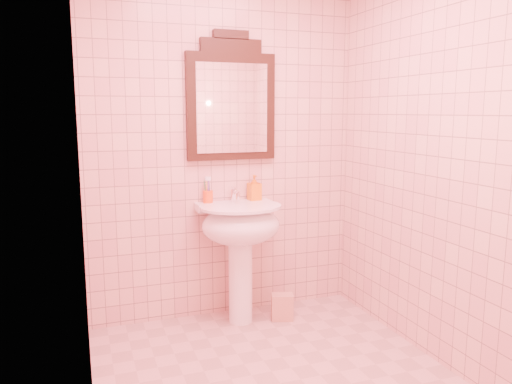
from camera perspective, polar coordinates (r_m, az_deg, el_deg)
name	(u,v)px	position (r m, az deg, el deg)	size (l,w,h in m)	color
floor	(281,383)	(3.01, 2.83, -21.00)	(2.20, 2.20, 0.00)	#C79B8F
back_wall	(224,148)	(3.65, -3.69, 5.01)	(2.00, 0.02, 2.50)	beige
pedestal_sink	(241,233)	(3.54, -1.77, -4.74)	(0.58, 0.58, 0.86)	white
faucet	(235,194)	(3.62, -2.46, -0.28)	(0.04, 0.16, 0.11)	white
mirror	(231,101)	(3.63, -2.84, 10.35)	(0.65, 0.06, 0.91)	black
toothbrush_cup	(208,196)	(3.61, -5.51, -0.49)	(0.07, 0.07, 0.16)	#E94913
soap_dispenser	(254,188)	(3.69, -0.20, 0.51)	(0.09, 0.09, 0.19)	orange
towel	(282,307)	(3.76, 3.01, -12.98)	(0.16, 0.10, 0.19)	tan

